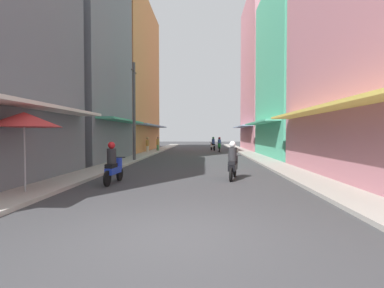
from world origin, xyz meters
TOP-DOWN VIEW (x-y plane):
  - ground_plane at (0.00, 19.18)m, footprint 101.99×101.99m
  - sidewalk_left at (-4.74, 19.18)m, footprint 1.55×54.36m
  - sidewalk_right at (4.74, 19.18)m, footprint 1.55×54.36m
  - building_left_mid at (-8.51, 14.48)m, footprint 7.05×8.67m
  - building_left_far at (-8.51, 26.18)m, footprint 7.05×13.86m
  - building_right_mid at (8.51, 18.06)m, footprint 7.05×10.06m
  - building_right_far at (8.51, 29.25)m, footprint 7.05×11.06m
  - motorbike_blue at (-2.83, 5.41)m, footprint 0.55×1.81m
  - motorbike_silver at (1.53, 28.06)m, footprint 0.65×1.78m
  - motorbike_green at (2.14, 25.43)m, footprint 0.55×1.81m
  - motorbike_black at (1.75, 6.66)m, footprint 0.64×1.78m
  - pedestrian_crossing at (-4.46, 25.42)m, footprint 0.34×0.34m
  - pedestrian_midway at (-5.13, 23.14)m, footprint 0.44×0.44m
  - vendor_umbrella at (-4.84, 3.26)m, footprint 2.14×2.14m
  - utility_pole at (-4.22, 14.18)m, footprint 0.20×1.20m

SIDE VIEW (x-z plane):
  - ground_plane at x=0.00m, z-range 0.00..0.00m
  - sidewalk_left at x=-4.74m, z-range 0.00..0.12m
  - sidewalk_right at x=4.74m, z-range 0.00..0.12m
  - motorbike_blue at x=-2.83m, z-range -0.09..1.49m
  - motorbike_silver at x=1.53m, z-range -0.09..1.49m
  - motorbike_green at x=2.14m, z-range -0.09..1.49m
  - motorbike_black at x=1.75m, z-range -0.09..1.49m
  - pedestrian_crossing at x=-4.46m, z-range 0.00..1.61m
  - pedestrian_midway at x=-5.13m, z-range 0.10..1.73m
  - vendor_umbrella at x=-4.84m, z-range 1.03..3.55m
  - utility_pole at x=-4.22m, z-range 0.08..6.80m
  - building_right_mid at x=8.51m, z-range -0.01..13.78m
  - building_left_far at x=-8.51m, z-range -0.01..16.37m
  - building_right_far at x=8.51m, z-range -0.01..17.93m
  - building_left_mid at x=-8.51m, z-range -0.01..17.97m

